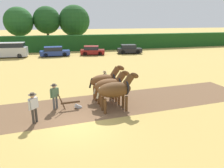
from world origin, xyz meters
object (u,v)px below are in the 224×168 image
Objects in this scene: draft_horse_lead_right at (110,86)px; parked_car_left at (54,52)px; farmer_onlooker_left at (33,105)px; farmer_at_plow at (55,94)px; parked_van at (8,50)px; parked_car_center_left at (92,51)px; parked_car_center at (129,49)px; tree_center_left at (47,20)px; draft_horse_lead_left at (116,89)px; tree_center at (74,21)px; draft_horse_trail_left at (105,80)px; farmer_beside_team at (105,79)px; tree_left at (19,22)px; plow at (72,104)px.

draft_horse_lead_right is 0.59× the size of parked_car_left.
farmer_at_plow is at bearing 98.79° from farmer_onlooker_left.
parked_van is 12.58m from parked_car_center_left.
farmer_onlooker_left is at bearing -69.21° from farmer_at_plow.
parked_car_center is (18.81, -0.85, -0.42)m from parked_van.
tree_center_left reaches higher than draft_horse_lead_right.
parked_car_center_left is at bearing 114.73° from farmer_onlooker_left.
farmer_onlooker_left is (-4.82, -0.44, -0.36)m from draft_horse_lead_left.
parked_van is 6.69m from parked_car_left.
parked_car_left reaches higher than parked_car_center_left.
tree_center is 4.99× the size of farmer_at_plow.
draft_horse_trail_left is 0.50× the size of parked_van.
tree_center is 1.85× the size of parked_car_left.
tree_center_left is at bearing 131.29° from farmer_beside_team.
farmer_at_plow is 21.49m from parked_car_left.
parked_van is at bearing 150.95° from farmer_beside_team.
tree_left reaches higher than parked_van.
tree_center_left reaches higher than farmer_beside_team.
farmer_at_plow is 24.60m from parked_car_center.
draft_horse_trail_left is 1.62× the size of farmer_at_plow.
farmer_at_plow reaches higher than parked_car_center.
parked_van is (-9.86, 21.00, -0.23)m from draft_horse_trail_left.
draft_horse_lead_left reaches higher than farmer_beside_team.
farmer_beside_team is 6.96m from farmer_onlooker_left.
tree_left is at bearing 102.46° from draft_horse_lead_right.
plow is (6.74, -32.35, -4.78)m from tree_left.
draft_horse_lead_left is 1.16m from draft_horse_lead_right.
tree_left is 1.84× the size of parked_car_center.
farmer_beside_team reaches higher than parked_car_left.
draft_horse_lead_left is 0.52× the size of parked_van.
tree_center_left reaches higher than parked_car_center.
farmer_onlooker_left reaches higher than farmer_at_plow.
draft_horse_trail_left reaches higher than farmer_onlooker_left.
draft_horse_lead_left is 23.02m from parked_car_left.
draft_horse_trail_left reaches higher than parked_van.
draft_horse_lead_left is at bearing -61.29° from farmer_beside_team.
tree_left reaches higher than parked_car_center_left.
tree_center_left is at bearing 89.20° from plow.
draft_horse_trail_left is at bearing -104.97° from parked_car_center.
tree_center_left is 5.01× the size of farmer_beside_team.
plow is at bearing 39.30° from farmer_at_plow.
tree_center reaches higher than parked_car_left.
tree_left is at bearing 149.53° from parked_car_center_left.
parked_car_left is (1.48, 23.21, -0.31)m from farmer_onlooker_left.
farmer_at_plow is at bearing 174.42° from draft_horse_lead_right.
draft_horse_lead_left is (9.37, -33.34, -3.70)m from tree_left.
parked_car_left is at bearing -111.49° from tree_center.
parked_car_center_left is 6.26m from parked_car_center.
parked_car_center is at bearing -41.19° from tree_center_left.
tree_left reaches higher than farmer_at_plow.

